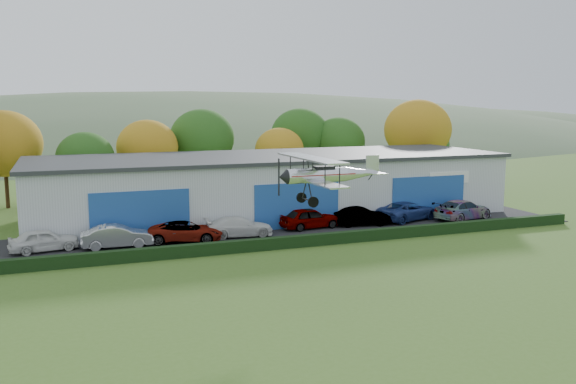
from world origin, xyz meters
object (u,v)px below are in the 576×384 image
object	(u,v)px
car_2	(186,232)
car_3	(239,227)
car_1	(117,236)
car_4	(310,218)
car_0	(44,240)
biplane	(325,173)
car_5	(362,216)
car_6	(407,211)
car_7	(463,210)
hangar	(272,185)

from	to	relation	value
car_2	car_3	bearing A→B (deg)	-72.54
car_1	car_4	distance (m)	14.72
car_3	car_0	bearing A→B (deg)	93.46
car_2	biplane	size ratio (longest dim) A/B	0.77
car_5	car_6	size ratio (longest dim) A/B	0.79
car_3	car_7	world-z (taller)	car_7
car_2	car_6	xyz separation A→B (m)	(18.88, 1.32, 0.06)
car_2	biplane	xyz separation A→B (m)	(5.18, -12.49, 5.31)
hangar	car_1	xyz separation A→B (m)	(-13.81, -7.76, -1.83)
car_4	car_3	bearing A→B (deg)	92.60
car_2	car_6	world-z (taller)	car_6
car_3	hangar	bearing A→B (deg)	-30.27
car_6	car_7	world-z (taller)	car_7
car_2	car_4	size ratio (longest dim) A/B	1.09
car_2	car_7	distance (m)	23.46
hangar	car_3	distance (m)	9.16
car_0	car_1	world-z (taller)	car_1
hangar	car_4	size ratio (longest dim) A/B	8.51
car_6	biplane	world-z (taller)	biplane
hangar	car_3	xyz separation A→B (m)	(-5.12, -7.37, -1.88)
car_1	car_6	size ratio (longest dim) A/B	0.84
car_5	hangar	bearing A→B (deg)	46.15
car_1	car_2	bearing A→B (deg)	-86.79
car_0	car_2	xyz separation A→B (m)	(9.32, -0.53, -0.03)
car_5	car_7	size ratio (longest dim) A/B	0.79
car_3	car_5	xyz separation A→B (m)	(10.30, 0.34, 0.01)
car_0	car_5	size ratio (longest dim) A/B	0.99
car_5	car_2	bearing A→B (deg)	102.25
car_4	hangar	bearing A→B (deg)	1.96
car_7	car_4	bearing A→B (deg)	69.79
hangar	car_5	distance (m)	8.92
car_3	car_7	bearing A→B (deg)	-86.36
car_1	car_3	world-z (taller)	car_1
hangar	biplane	size ratio (longest dim) A/B	6.04
biplane	car_0	bearing A→B (deg)	137.13
car_7	biplane	xyz separation A→B (m)	(-18.28, -12.49, 5.22)
car_1	biplane	size ratio (longest dim) A/B	0.70
car_1	hangar	bearing A→B (deg)	-58.80
car_2	car_4	world-z (taller)	car_4
car_2	car_5	bearing A→B (deg)	-74.08
car_3	car_6	bearing A→B (deg)	-81.49
car_2	hangar	bearing A→B (deg)	-36.62
car_3	car_6	size ratio (longest dim) A/B	0.89
car_4	car_6	bearing A→B (deg)	-94.37
car_1	car_4	xyz separation A→B (m)	(14.67, 1.25, 0.03)
car_2	car_6	bearing A→B (deg)	-72.59
car_2	car_3	world-z (taller)	car_2
car_5	car_6	distance (m)	4.63
car_0	car_3	world-z (taller)	car_0
car_3	biplane	xyz separation A→B (m)	(1.17, -12.78, 5.31)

